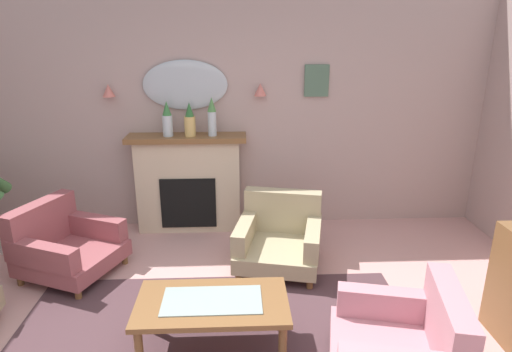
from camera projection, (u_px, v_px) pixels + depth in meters
The scene contains 13 objects.
wall_back at pixel (220, 104), 5.13m from camera, with size 7.25×0.10×2.97m, color #B29993.
fireplace at pixel (189, 184), 5.19m from camera, with size 1.36×0.36×1.16m.
mantel_vase_left at pixel (167, 120), 4.91m from camera, with size 0.11×0.11×0.40m.
mantel_vase_centre at pixel (190, 121), 4.93m from camera, with size 0.13×0.13×0.38m.
mantel_vase_right at pixel (212, 116), 4.93m from camera, with size 0.10×0.10×0.44m.
wall_mirror at pixel (185, 85), 4.97m from camera, with size 0.96×0.06×0.56m, color #B2BCC6.
wall_sconce_left at pixel (108, 90), 4.90m from camera, with size 0.14×0.14×0.14m, color #D17066.
wall_sconce_right at pixel (260, 90), 4.98m from camera, with size 0.14×0.14×0.14m, color #D17066.
framed_picture at pixel (317, 81), 5.03m from camera, with size 0.28×0.03×0.36m, color #4C6B56.
coffee_table at pixel (212, 307), 3.18m from camera, with size 1.10×0.60×0.45m.
armchair_by_coffee_table at pixel (406, 343), 2.94m from camera, with size 0.97×0.96×0.71m.
armchair_beside_couch at pixel (280, 236), 4.47m from camera, with size 0.96×0.97×0.71m.
armchair_in_corner at pixel (64, 244), 4.30m from camera, with size 1.07×1.05×0.71m.
Camera 1 is at (0.18, -2.37, 2.29)m, focal length 30.84 mm.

